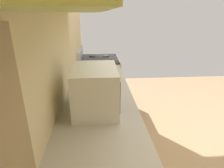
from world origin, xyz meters
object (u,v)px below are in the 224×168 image
(microwave, at_px, (96,89))
(kettle, at_px, (101,77))
(bowl, at_px, (101,70))
(oven_range, at_px, (100,84))

(microwave, xyz_separation_m, kettle, (0.57, -0.06, -0.10))
(bowl, distance_m, kettle, 0.37)
(bowl, height_order, kettle, kettle)
(microwave, relative_size, kettle, 2.25)
(bowl, relative_size, kettle, 0.96)
(oven_range, height_order, bowl, oven_range)
(oven_range, height_order, kettle, oven_range)
(oven_range, distance_m, microwave, 1.76)
(bowl, bearing_deg, microwave, 176.65)
(microwave, distance_m, kettle, 0.58)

